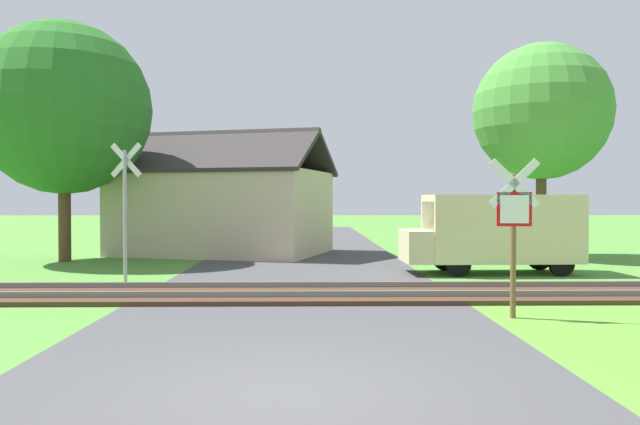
{
  "coord_description": "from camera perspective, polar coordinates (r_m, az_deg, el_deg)",
  "views": [
    {
      "loc": [
        0.25,
        -6.69,
        2.08
      ],
      "look_at": [
        0.5,
        7.79,
        1.8
      ],
      "focal_mm": 35.0,
      "sensor_mm": 36.0,
      "label": 1
    }
  ],
  "objects": [
    {
      "name": "tree_right",
      "position": [
        24.27,
        19.61,
        8.64
      ],
      "size": [
        4.93,
        4.93,
        7.76
      ],
      "color": "#513823",
      "rests_on": "ground"
    },
    {
      "name": "road_asphalt",
      "position": [
        8.94,
        -2.63,
        -12.34
      ],
      "size": [
        6.85,
        80.0,
        0.01
      ],
      "primitive_type": "cube",
      "color": "#424244",
      "rests_on": "ground"
    },
    {
      "name": "tree_left",
      "position": [
        23.12,
        -22.38,
        8.78
      ],
      "size": [
        5.84,
        5.84,
        8.13
      ],
      "color": "#513823",
      "rests_on": "ground"
    },
    {
      "name": "house",
      "position": [
        24.66,
        -8.75,
        0.33
      ],
      "size": [
        9.08,
        7.67,
        4.82
      ],
      "rotation": [
        0.0,
        0.0,
        -0.28
      ],
      "color": "#C6B293",
      "rests_on": "ground"
    },
    {
      "name": "rail_track",
      "position": [
        13.63,
        -2.05,
        -7.42
      ],
      "size": [
        60.0,
        2.6,
        0.22
      ],
      "color": "#422D1E",
      "rests_on": "ground"
    },
    {
      "name": "crossing_sign_far",
      "position": [
        16.48,
        -17.38,
        0.91
      ],
      "size": [
        0.85,
        0.28,
        3.54
      ],
      "rotation": [
        0.0,
        0.0,
        -0.28
      ],
      "color": "#9E9EA5",
      "rests_on": "ground"
    },
    {
      "name": "stop_sign_near",
      "position": [
        11.47,
        17.29,
        -1.01
      ],
      "size": [
        0.88,
        0.18,
        2.82
      ],
      "rotation": [
        0.0,
        0.0,
        3.03
      ],
      "color": "brown",
      "rests_on": "ground"
    },
    {
      "name": "mail_truck",
      "position": [
        18.44,
        15.69,
        -1.55
      ],
      "size": [
        4.94,
        2.0,
        2.24
      ],
      "rotation": [
        0.0,
        0.0,
        1.59
      ],
      "color": "beige",
      "rests_on": "ground"
    },
    {
      "name": "ground_plane",
      "position": [
        7.01,
        -3.12,
        -16.17
      ],
      "size": [
        160.0,
        160.0,
        0.0
      ],
      "primitive_type": "plane",
      "color": "#4C8433"
    }
  ]
}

